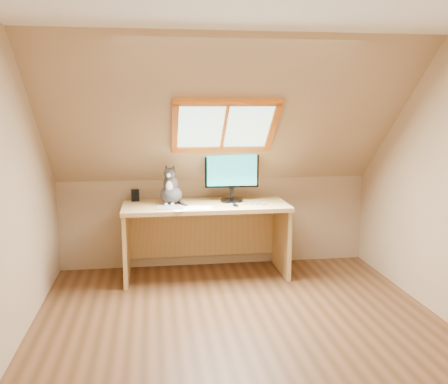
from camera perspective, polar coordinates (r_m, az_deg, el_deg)
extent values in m
plane|color=brown|center=(4.27, 2.12, -15.43)|extent=(3.50, 3.50, 0.00)
cube|color=tan|center=(2.25, 10.34, -6.43)|extent=(3.50, 0.02, 2.40)
cube|color=tan|center=(3.98, -23.37, 0.06)|extent=(0.02, 3.50, 2.40)
cube|color=tan|center=(5.74, -0.97, -3.43)|extent=(3.50, 0.02, 1.00)
cube|color=silver|center=(3.15, 5.10, 20.39)|extent=(3.50, 1.95, 0.02)
cube|color=tan|center=(4.82, 0.16, 8.43)|extent=(3.50, 1.56, 1.41)
cube|color=#B2E0CC|center=(4.90, 0.03, 7.63)|extent=(0.90, 0.53, 0.48)
cube|color=orange|center=(4.90, 0.03, 7.63)|extent=(1.02, 0.64, 0.59)
cube|color=#DDB769|center=(5.30, -2.15, -1.54)|extent=(1.74, 0.76, 0.04)
cube|color=#DDB769|center=(5.38, -11.10, -5.91)|extent=(0.04, 0.68, 0.75)
cube|color=#DDB769|center=(5.55, 6.58, -5.31)|extent=(0.04, 0.68, 0.75)
cube|color=#DDB769|center=(5.73, -2.49, -4.74)|extent=(1.64, 0.03, 0.53)
cylinder|color=black|center=(5.40, 0.88, -0.97)|extent=(0.24, 0.24, 0.02)
cylinder|color=black|center=(5.39, 0.88, -0.15)|extent=(0.04, 0.04, 0.13)
cube|color=black|center=(5.35, 0.89, 2.55)|extent=(0.58, 0.06, 0.38)
cube|color=#1082CC|center=(5.32, 0.93, 2.51)|extent=(0.53, 0.03, 0.33)
ellipsoid|color=#46423E|center=(5.29, -6.07, -0.28)|extent=(0.29, 0.33, 0.20)
ellipsoid|color=#46423E|center=(5.26, -6.12, 0.93)|extent=(0.18, 0.18, 0.22)
ellipsoid|color=silver|center=(5.19, -6.26, 0.58)|extent=(0.08, 0.06, 0.13)
ellipsoid|color=#46423E|center=(5.19, -6.26, 2.18)|extent=(0.14, 0.13, 0.11)
sphere|color=silver|center=(5.14, -6.36, 1.89)|extent=(0.04, 0.04, 0.04)
cone|color=#46423E|center=(5.21, -6.63, 2.81)|extent=(0.07, 0.07, 0.07)
cone|color=#46423E|center=(5.20, -5.81, 2.81)|extent=(0.07, 0.06, 0.07)
cube|color=black|center=(5.51, -10.10, -0.38)|extent=(0.09, 0.09, 0.12)
cube|color=#B2B2B7|center=(5.09, -6.15, -1.76)|extent=(0.30, 0.23, 0.01)
ellipsoid|color=black|center=(5.13, 1.32, -1.53)|extent=(0.07, 0.10, 0.03)
cube|color=white|center=(5.04, -3.26, -1.91)|extent=(0.33, 0.27, 0.00)
cube|color=white|center=(5.03, -3.27, -1.89)|extent=(0.32, 0.24, 0.00)
cube|color=white|center=(5.03, -3.27, -1.88)|extent=(0.35, 0.30, 0.00)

